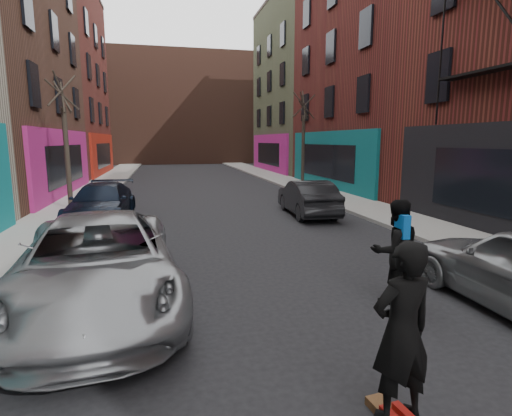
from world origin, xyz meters
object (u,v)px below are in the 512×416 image
parked_left_end (101,203)px  parked_right_end (307,198)px  skateboarder (402,332)px  tree_left_far (65,130)px  pedestrian (395,251)px  parked_left_far (98,263)px  tree_right_far (303,131)px

parked_left_end → parked_right_end: parked_right_end is taller
skateboarder → parked_right_end: bearing=-111.9°
tree_left_far → pedestrian: tree_left_far is taller
skateboarder → pedestrian: 3.45m
tree_left_far → pedestrian: (7.92, -11.61, -2.42)m
parked_left_end → parked_left_far: bearing=-78.5°
parked_right_end → skateboarder: bearing=77.6°
parked_left_far → parked_left_end: size_ratio=1.22×
parked_left_end → tree_right_far: bearing=42.5°
tree_right_far → parked_left_far: 19.48m
parked_left_far → pedestrian: (5.25, -0.96, 0.15)m
tree_left_far → parked_left_end: (1.60, -2.62, -2.68)m
parked_left_far → pedestrian: size_ratio=3.05×
pedestrian → tree_right_far: bearing=-103.6°
parked_left_end → parked_right_end: size_ratio=1.13×
pedestrian → parked_left_end: bearing=-54.2°
parked_left_end → skateboarder: skateboarder is taller
parked_right_end → parked_left_end: bearing=0.3°
parked_left_far → skateboarder: size_ratio=3.07×
parked_left_far → skateboarder: 5.24m
tree_right_far → pedestrian: size_ratio=3.55×
tree_left_far → parked_right_end: (9.40, -3.04, -2.68)m
parked_right_end → skateboarder: (-3.26, -11.53, 0.35)m
parked_left_far → parked_right_end: parked_left_far is taller
tree_right_far → pedestrian: bearing=-104.3°
tree_left_far → tree_right_far: (12.40, 6.00, 0.15)m
pedestrian → tree_left_far: bearing=-55.0°
parked_right_end → skateboarder: 11.98m
parked_left_far → parked_left_end: 8.10m
parked_left_far → parked_left_end: (-1.07, 8.03, -0.11)m
tree_right_far → pedestrian: (-4.48, -17.61, -2.57)m
parked_left_end → pedestrian: (6.32, -8.99, 0.27)m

